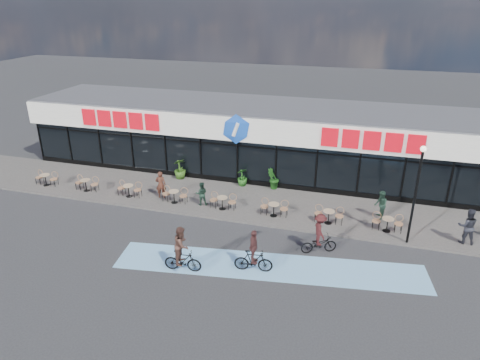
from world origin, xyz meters
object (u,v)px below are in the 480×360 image
object	(u,v)px
potted_plant_right	(242,177)
pedestrian_c	(467,226)
patron_left	(161,185)
lamp_post	(417,187)
cyclist_b	(319,237)
cyclist_a	(253,255)
potted_plant_left	(180,169)
patron_right	(202,194)
pedestrian_a	(381,205)
potted_plant_mid	(273,179)
bistro_set_0	(46,178)

from	to	relation	value
potted_plant_right	pedestrian_c	bearing A→B (deg)	-16.38
patron_left	lamp_post	bearing A→B (deg)	158.31
lamp_post	cyclist_b	world-z (taller)	lamp_post
cyclist_a	potted_plant_left	bearing A→B (deg)	130.05
cyclist_a	pedestrian_c	bearing A→B (deg)	28.27
cyclist_b	potted_plant_right	bearing A→B (deg)	131.32
lamp_post	pedestrian_c	xyz separation A→B (m)	(2.69, 0.74, -2.06)
patron_left	patron_right	bearing A→B (deg)	158.14
potted_plant_right	pedestrian_a	world-z (taller)	pedestrian_a
cyclist_b	patron_left	bearing A→B (deg)	161.44
potted_plant_left	cyclist_b	size ratio (longest dim) A/B	0.67
pedestrian_c	pedestrian_a	bearing A→B (deg)	-22.69
pedestrian_a	cyclist_a	bearing A→B (deg)	-49.85
cyclist_a	cyclist_b	size ratio (longest dim) A/B	1.01
potted_plant_mid	patron_right	distance (m)	4.86
lamp_post	patron_left	distance (m)	14.13
pedestrian_c	cyclist_a	world-z (taller)	cyclist_a
bistro_set_0	patron_left	bearing A→B (deg)	2.56
bistro_set_0	potted_plant_mid	distance (m)	14.51
cyclist_a	cyclist_b	world-z (taller)	cyclist_a
bistro_set_0	pedestrian_c	distance (m)	24.50
bistro_set_0	pedestrian_a	bearing A→B (deg)	3.49
pedestrian_a	pedestrian_c	bearing A→B (deg)	59.79
potted_plant_right	patron_left	xyz separation A→B (m)	(-4.19, -3.08, 0.27)
potted_plant_mid	cyclist_a	size ratio (longest dim) A/B	0.66
potted_plant_right	patron_right	xyz separation A→B (m)	(-1.49, -3.35, 0.14)
patron_right	patron_left	bearing A→B (deg)	-26.02
cyclist_b	cyclist_a	bearing A→B (deg)	-138.13
potted_plant_mid	potted_plant_right	size ratio (longest dim) A/B	1.18
potted_plant_left	patron_right	distance (m)	4.34
pedestrian_a	lamp_post	bearing A→B (deg)	20.68
patron_left	bistro_set_0	bearing A→B (deg)	-13.76
patron_left	cyclist_b	xyz separation A→B (m)	(9.79, -3.29, -0.09)
patron_left	patron_right	xyz separation A→B (m)	(2.69, -0.26, -0.13)
potted_plant_left	potted_plant_right	bearing A→B (deg)	0.38
lamp_post	cyclist_a	size ratio (longest dim) A/B	2.45
potted_plant_left	cyclist_a	bearing A→B (deg)	-49.95
lamp_post	patron_left	world-z (taller)	lamp_post
bistro_set_0	cyclist_a	world-z (taller)	cyclist_a
potted_plant_mid	potted_plant_right	distance (m)	2.00
patron_left	cyclist_b	size ratio (longest dim) A/B	0.83
patron_right	potted_plant_right	bearing A→B (deg)	-134.52
lamp_post	bistro_set_0	distance (m)	21.98
lamp_post	pedestrian_a	world-z (taller)	lamp_post
pedestrian_a	potted_plant_left	bearing A→B (deg)	-109.83
potted_plant_right	cyclist_b	xyz separation A→B (m)	(5.60, -6.37, 0.18)
potted_plant_mid	patron_right	world-z (taller)	patron_right
lamp_post	cyclist_a	xyz separation A→B (m)	(-6.72, -4.31, -2.28)
lamp_post	potted_plant_left	size ratio (longest dim) A/B	3.66
potted_plant_mid	cyclist_a	world-z (taller)	cyclist_a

